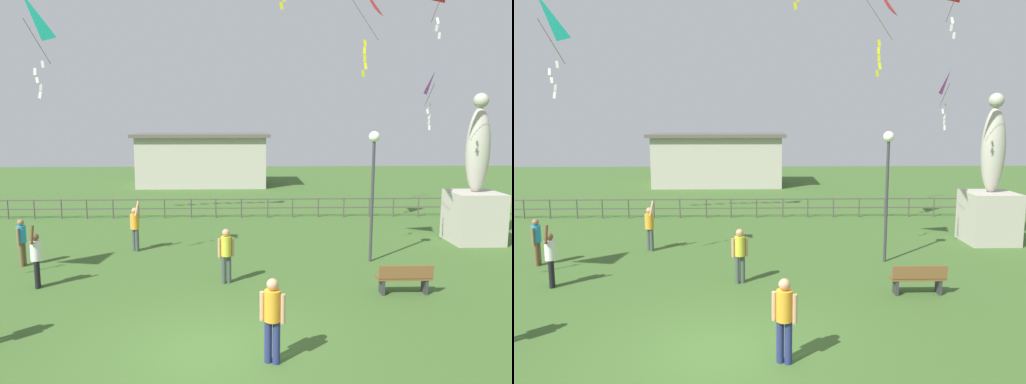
{
  "view_description": "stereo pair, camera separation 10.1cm",
  "coord_description": "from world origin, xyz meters",
  "views": [
    {
      "loc": [
        0.68,
        -9.72,
        4.83
      ],
      "look_at": [
        1.18,
        5.42,
        2.55
      ],
      "focal_mm": 34.59,
      "sensor_mm": 36.0,
      "label": 1
    },
    {
      "loc": [
        0.78,
        -9.72,
        4.83
      ],
      "look_at": [
        1.18,
        5.42,
        2.55
      ],
      "focal_mm": 34.59,
      "sensor_mm": 36.0,
      "label": 2
    }
  ],
  "objects": [
    {
      "name": "kite_5",
      "position": [
        4.02,
        5.45,
        8.29
      ],
      "size": [
        1.37,
        1.24,
        2.98
      ],
      "color": "red"
    },
    {
      "name": "person_2",
      "position": [
        -3.16,
        8.0,
        0.95
      ],
      "size": [
        0.44,
        0.45,
        1.89
      ],
      "color": "#3F4C47",
      "rests_on": "ground_plane"
    },
    {
      "name": "pavilion_building",
      "position": [
        -1.99,
        26.0,
        1.9
      ],
      "size": [
        9.53,
        5.04,
        3.75
      ],
      "color": "#B7B2A3",
      "rests_on": "ground_plane"
    },
    {
      "name": "person_5",
      "position": [
        0.26,
        4.31,
        0.94
      ],
      "size": [
        0.48,
        0.3,
        1.64
      ],
      "color": "#3F4C47",
      "rests_on": "ground_plane"
    },
    {
      "name": "person_3",
      "position": [
        -5.15,
        4.1,
        0.94
      ],
      "size": [
        0.3,
        0.5,
        1.88
      ],
      "color": "black",
      "rests_on": "ground_plane"
    },
    {
      "name": "park_bench",
      "position": [
        5.21,
        3.22,
        0.46
      ],
      "size": [
        1.5,
        0.41,
        0.85
      ],
      "color": "brown",
      "rests_on": "ground_plane"
    },
    {
      "name": "person_6",
      "position": [
        1.3,
        -0.53,
        1.0
      ],
      "size": [
        0.5,
        0.32,
        1.74
      ],
      "color": "navy",
      "rests_on": "ground_plane"
    },
    {
      "name": "waterfront_railing",
      "position": [
        -0.38,
        14.0,
        0.62
      ],
      "size": [
        36.04,
        0.06,
        0.95
      ],
      "color": "#4C4742",
      "rests_on": "ground_plane"
    },
    {
      "name": "lamppost",
      "position": [
        5.1,
        6.39,
        3.21
      ],
      "size": [
        0.36,
        0.36,
        4.41
      ],
      "color": "#38383D",
      "rests_on": "ground_plane"
    },
    {
      "name": "person_1",
      "position": [
        -6.48,
        6.25,
        0.9
      ],
      "size": [
        0.29,
        0.47,
        1.57
      ],
      "color": "brown",
      "rests_on": "ground_plane"
    },
    {
      "name": "kite_3",
      "position": [
        8.52,
        10.25,
        6.15
      ],
      "size": [
        0.82,
        1.21,
        2.34
      ],
      "color": "#B22DB2"
    },
    {
      "name": "kite_2",
      "position": [
        -5.34,
        4.81,
        7.48
      ],
      "size": [
        1.02,
        1.02,
        2.81
      ],
      "color": "#19B2B2"
    },
    {
      "name": "ground_plane",
      "position": [
        0.0,
        0.0,
        0.0
      ],
      "size": [
        80.0,
        80.0,
        0.0
      ],
      "primitive_type": "plane",
      "color": "#3D6028"
    },
    {
      "name": "statue_monument",
      "position": [
        9.83,
        8.93,
        1.71
      ],
      "size": [
        1.85,
        1.85,
        5.77
      ],
      "color": "#B2AD9E",
      "rests_on": "ground_plane"
    }
  ]
}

